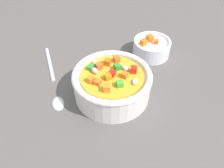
{
  "coord_description": "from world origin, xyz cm",
  "views": [
    {
      "loc": [
        -6.71,
        30.5,
        33.17
      ],
      "look_at": [
        0.0,
        0.0,
        2.98
      ],
      "focal_mm": 34.34,
      "sensor_mm": 36.0,
      "label": 1
    }
  ],
  "objects": [
    {
      "name": "spoon",
      "position": [
        14.36,
        -1.95,
        0.42
      ],
      "size": [
        12.9,
        19.69,
        0.88
      ],
      "rotation": [
        0.0,
        0.0,
        8.4
      ],
      "color": "silver",
      "rests_on": "ground_plane"
    },
    {
      "name": "ground_plane",
      "position": [
        0.0,
        0.0,
        -1.0
      ],
      "size": [
        140.0,
        140.0,
        2.0
      ],
      "primitive_type": "cube",
      "color": "#565451"
    },
    {
      "name": "side_bowl_small",
      "position": [
        -6.7,
        -16.02,
        2.25
      ],
      "size": [
        9.36,
        9.36,
        5.19
      ],
      "color": "white",
      "rests_on": "ground_plane"
    },
    {
      "name": "soup_bowl_main",
      "position": [
        0.01,
        -0.0,
        3.23
      ],
      "size": [
        15.89,
        15.89,
        6.68
      ],
      "color": "white",
      "rests_on": "ground_plane"
    }
  ]
}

